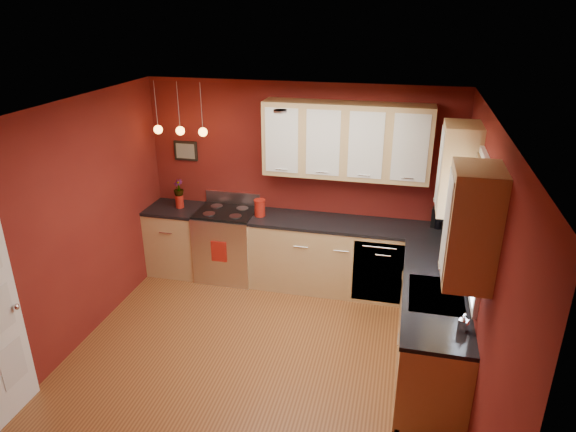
% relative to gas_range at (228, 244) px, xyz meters
% --- Properties ---
extents(floor, '(4.20, 4.20, 0.00)m').
position_rel_gas_range_xyz_m(floor, '(0.92, -1.80, -0.48)').
color(floor, brown).
rests_on(floor, ground).
extents(ceiling, '(4.00, 4.20, 0.02)m').
position_rel_gas_range_xyz_m(ceiling, '(0.92, -1.80, 2.12)').
color(ceiling, white).
rests_on(ceiling, wall_back).
extents(wall_back, '(4.00, 0.02, 2.60)m').
position_rel_gas_range_xyz_m(wall_back, '(0.92, 0.30, 0.82)').
color(wall_back, maroon).
rests_on(wall_back, floor).
extents(wall_front, '(4.00, 0.02, 2.60)m').
position_rel_gas_range_xyz_m(wall_front, '(0.92, -3.90, 0.82)').
color(wall_front, maroon).
rests_on(wall_front, floor).
extents(wall_left, '(0.02, 4.20, 2.60)m').
position_rel_gas_range_xyz_m(wall_left, '(-1.08, -1.80, 0.82)').
color(wall_left, maroon).
rests_on(wall_left, floor).
extents(wall_right, '(0.02, 4.20, 2.60)m').
position_rel_gas_range_xyz_m(wall_right, '(2.92, -1.80, 0.82)').
color(wall_right, maroon).
rests_on(wall_right, floor).
extents(base_cabinets_back_left, '(0.70, 0.60, 0.90)m').
position_rel_gas_range_xyz_m(base_cabinets_back_left, '(-0.73, -0.00, -0.03)').
color(base_cabinets_back_left, tan).
rests_on(base_cabinets_back_left, floor).
extents(base_cabinets_back_right, '(2.54, 0.60, 0.90)m').
position_rel_gas_range_xyz_m(base_cabinets_back_right, '(1.65, -0.00, -0.03)').
color(base_cabinets_back_right, tan).
rests_on(base_cabinets_back_right, floor).
extents(base_cabinets_right, '(0.60, 2.10, 0.90)m').
position_rel_gas_range_xyz_m(base_cabinets_right, '(2.62, -1.35, -0.03)').
color(base_cabinets_right, tan).
rests_on(base_cabinets_right, floor).
extents(counter_back_left, '(0.70, 0.62, 0.04)m').
position_rel_gas_range_xyz_m(counter_back_left, '(-0.73, -0.00, 0.44)').
color(counter_back_left, black).
rests_on(counter_back_left, base_cabinets_back_left).
extents(counter_back_right, '(2.54, 0.62, 0.04)m').
position_rel_gas_range_xyz_m(counter_back_right, '(1.65, -0.00, 0.44)').
color(counter_back_right, black).
rests_on(counter_back_right, base_cabinets_back_right).
extents(counter_right, '(0.62, 2.10, 0.04)m').
position_rel_gas_range_xyz_m(counter_right, '(2.62, -1.35, 0.44)').
color(counter_right, black).
rests_on(counter_right, base_cabinets_right).
extents(gas_range, '(0.76, 0.64, 1.11)m').
position_rel_gas_range_xyz_m(gas_range, '(0.00, 0.00, 0.00)').
color(gas_range, silver).
rests_on(gas_range, floor).
extents(dishwasher_front, '(0.60, 0.02, 0.80)m').
position_rel_gas_range_xyz_m(dishwasher_front, '(2.02, -0.29, -0.03)').
color(dishwasher_front, silver).
rests_on(dishwasher_front, base_cabinets_back_right).
extents(sink, '(0.50, 0.70, 0.33)m').
position_rel_gas_range_xyz_m(sink, '(2.62, -1.50, 0.43)').
color(sink, gray).
rests_on(sink, counter_right).
extents(window, '(0.06, 1.02, 1.22)m').
position_rel_gas_range_xyz_m(window, '(2.89, -1.50, 1.21)').
color(window, white).
rests_on(window, wall_right).
extents(upper_cabinets_back, '(2.00, 0.35, 0.90)m').
position_rel_gas_range_xyz_m(upper_cabinets_back, '(1.52, 0.12, 1.47)').
color(upper_cabinets_back, tan).
rests_on(upper_cabinets_back, wall_back).
extents(upper_cabinets_right, '(0.35, 1.95, 0.90)m').
position_rel_gas_range_xyz_m(upper_cabinets_right, '(2.75, -1.48, 1.47)').
color(upper_cabinets_right, tan).
rests_on(upper_cabinets_right, wall_right).
extents(wall_picture, '(0.32, 0.03, 0.26)m').
position_rel_gas_range_xyz_m(wall_picture, '(-0.63, 0.28, 1.17)').
color(wall_picture, black).
rests_on(wall_picture, wall_back).
extents(pendant_lights, '(0.71, 0.11, 0.66)m').
position_rel_gas_range_xyz_m(pendant_lights, '(-0.53, -0.05, 1.53)').
color(pendant_lights, gray).
rests_on(pendant_lights, ceiling).
extents(red_canister, '(0.15, 0.15, 0.22)m').
position_rel_gas_range_xyz_m(red_canister, '(0.47, -0.03, 0.57)').
color(red_canister, '#A01B11').
rests_on(red_canister, counter_back_right).
extents(red_vase, '(0.11, 0.11, 0.17)m').
position_rel_gas_range_xyz_m(red_vase, '(-0.65, 0.01, 0.54)').
color(red_vase, '#A01B11').
rests_on(red_vase, counter_back_left).
extents(flowers, '(0.16, 0.16, 0.23)m').
position_rel_gas_range_xyz_m(flowers, '(-0.65, 0.01, 0.73)').
color(flowers, '#A01B11').
rests_on(flowers, red_vase).
extents(coffee_maker, '(0.19, 0.18, 0.24)m').
position_rel_gas_range_xyz_m(coffee_maker, '(2.69, 0.14, 0.57)').
color(coffee_maker, black).
rests_on(coffee_maker, counter_back_right).
extents(soap_pump, '(0.10, 0.10, 0.16)m').
position_rel_gas_range_xyz_m(soap_pump, '(2.81, -2.05, 0.54)').
color(soap_pump, silver).
rests_on(soap_pump, counter_right).
extents(dish_towel, '(0.21, 0.01, 0.28)m').
position_rel_gas_range_xyz_m(dish_towel, '(0.00, -0.33, 0.04)').
color(dish_towel, '#A01B11').
rests_on(dish_towel, gas_range).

